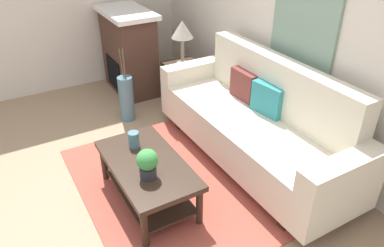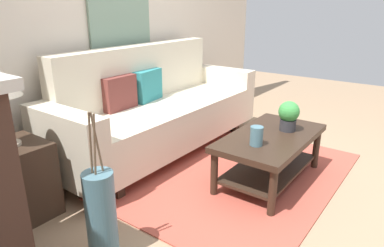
{
  "view_description": "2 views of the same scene",
  "coord_description": "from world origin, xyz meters",
  "px_view_note": "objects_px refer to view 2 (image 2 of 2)",
  "views": [
    {
      "loc": [
        2.53,
        -0.73,
        2.38
      ],
      "look_at": [
        -0.19,
        0.84,
        0.51
      ],
      "focal_mm": 34.67,
      "sensor_mm": 36.0,
      "label": 1
    },
    {
      "loc": [
        -2.53,
        -0.85,
        1.48
      ],
      "look_at": [
        -0.2,
        0.87,
        0.48
      ],
      "focal_mm": 32.5,
      "sensor_mm": 36.0,
      "label": 2
    }
  ],
  "objects_px": {
    "throw_pillow_maroon": "(119,93)",
    "throw_pillow_teal": "(148,85)",
    "coffee_table": "(270,147)",
    "floor_vase": "(101,217)",
    "couch": "(158,110)",
    "potted_plant_tabletop": "(289,115)",
    "side_table": "(16,182)",
    "tabletop_vase": "(256,136)",
    "framed_painting": "(120,12)"
  },
  "relations": [
    {
      "from": "throw_pillow_maroon",
      "to": "throw_pillow_teal",
      "type": "bearing_deg",
      "value": 0.0
    },
    {
      "from": "throw_pillow_maroon",
      "to": "throw_pillow_teal",
      "type": "distance_m",
      "value": 0.39
    },
    {
      "from": "coffee_table",
      "to": "floor_vase",
      "type": "xyz_separation_m",
      "value": [
        -1.51,
        0.39,
        -0.03
      ]
    },
    {
      "from": "couch",
      "to": "potted_plant_tabletop",
      "type": "xyz_separation_m",
      "value": [
        0.23,
        -1.31,
        0.14
      ]
    },
    {
      "from": "side_table",
      "to": "throw_pillow_maroon",
      "type": "bearing_deg",
      "value": 6.96
    },
    {
      "from": "throw_pillow_maroon",
      "to": "tabletop_vase",
      "type": "distance_m",
      "value": 1.39
    },
    {
      "from": "coffee_table",
      "to": "floor_vase",
      "type": "height_order",
      "value": "floor_vase"
    },
    {
      "from": "framed_painting",
      "to": "potted_plant_tabletop",
      "type": "bearing_deg",
      "value": -82.56
    },
    {
      "from": "throw_pillow_teal",
      "to": "floor_vase",
      "type": "bearing_deg",
      "value": -146.24
    },
    {
      "from": "throw_pillow_maroon",
      "to": "coffee_table",
      "type": "xyz_separation_m",
      "value": [
        0.44,
        -1.37,
        -0.37
      ]
    },
    {
      "from": "potted_plant_tabletop",
      "to": "floor_vase",
      "type": "bearing_deg",
      "value": 164.98
    },
    {
      "from": "floor_vase",
      "to": "framed_painting",
      "type": "height_order",
      "value": "framed_painting"
    },
    {
      "from": "throw_pillow_maroon",
      "to": "potted_plant_tabletop",
      "type": "relative_size",
      "value": 1.37
    },
    {
      "from": "couch",
      "to": "tabletop_vase",
      "type": "relative_size",
      "value": 16.13
    },
    {
      "from": "floor_vase",
      "to": "side_table",
      "type": "bearing_deg",
      "value": 94.85
    },
    {
      "from": "coffee_table",
      "to": "side_table",
      "type": "height_order",
      "value": "side_table"
    },
    {
      "from": "side_table",
      "to": "framed_painting",
      "type": "height_order",
      "value": "framed_painting"
    },
    {
      "from": "couch",
      "to": "throw_pillow_maroon",
      "type": "height_order",
      "value": "couch"
    },
    {
      "from": "throw_pillow_teal",
      "to": "side_table",
      "type": "bearing_deg",
      "value": -174.81
    },
    {
      "from": "tabletop_vase",
      "to": "side_table",
      "type": "bearing_deg",
      "value": 136.66
    },
    {
      "from": "framed_painting",
      "to": "throw_pillow_maroon",
      "type": "bearing_deg",
      "value": -139.1
    },
    {
      "from": "framed_painting",
      "to": "couch",
      "type": "bearing_deg",
      "value": -90.0
    },
    {
      "from": "couch",
      "to": "framed_painting",
      "type": "bearing_deg",
      "value": 90.0
    },
    {
      "from": "couch",
      "to": "throw_pillow_maroon",
      "type": "relative_size",
      "value": 6.87
    },
    {
      "from": "floor_vase",
      "to": "framed_painting",
      "type": "xyz_separation_m",
      "value": [
        1.46,
        1.32,
        1.12
      ]
    },
    {
      "from": "throw_pillow_teal",
      "to": "coffee_table",
      "type": "distance_m",
      "value": 1.42
    },
    {
      "from": "throw_pillow_maroon",
      "to": "floor_vase",
      "type": "bearing_deg",
      "value": -137.57
    },
    {
      "from": "coffee_table",
      "to": "throw_pillow_teal",
      "type": "bearing_deg",
      "value": 91.77
    },
    {
      "from": "throw_pillow_teal",
      "to": "side_table",
      "type": "xyz_separation_m",
      "value": [
        -1.54,
        -0.14,
        -0.4
      ]
    },
    {
      "from": "floor_vase",
      "to": "framed_painting",
      "type": "relative_size",
      "value": 0.71
    },
    {
      "from": "throw_pillow_teal",
      "to": "framed_painting",
      "type": "bearing_deg",
      "value": 90.0
    },
    {
      "from": "coffee_table",
      "to": "floor_vase",
      "type": "bearing_deg",
      "value": 165.52
    },
    {
      "from": "coffee_table",
      "to": "side_table",
      "type": "xyz_separation_m",
      "value": [
        -1.58,
        1.23,
        -0.03
      ]
    },
    {
      "from": "side_table",
      "to": "couch",
      "type": "bearing_deg",
      "value": 0.58
    },
    {
      "from": "couch",
      "to": "floor_vase",
      "type": "distance_m",
      "value": 1.7
    },
    {
      "from": "potted_plant_tabletop",
      "to": "side_table",
      "type": "bearing_deg",
      "value": 143.78
    },
    {
      "from": "throw_pillow_teal",
      "to": "floor_vase",
      "type": "relative_size",
      "value": 0.63
    },
    {
      "from": "couch",
      "to": "potted_plant_tabletop",
      "type": "relative_size",
      "value": 9.43
    },
    {
      "from": "coffee_table",
      "to": "throw_pillow_maroon",
      "type": "bearing_deg",
      "value": 107.67
    },
    {
      "from": "throw_pillow_maroon",
      "to": "framed_painting",
      "type": "xyz_separation_m",
      "value": [
        0.39,
        0.34,
        0.72
      ]
    },
    {
      "from": "throw_pillow_teal",
      "to": "floor_vase",
      "type": "xyz_separation_m",
      "value": [
        -1.46,
        -0.98,
        -0.39
      ]
    },
    {
      "from": "throw_pillow_teal",
      "to": "potted_plant_tabletop",
      "type": "distance_m",
      "value": 1.46
    },
    {
      "from": "throw_pillow_maroon",
      "to": "side_table",
      "type": "bearing_deg",
      "value": -173.04
    },
    {
      "from": "couch",
      "to": "framed_painting",
      "type": "relative_size",
      "value": 3.04
    },
    {
      "from": "couch",
      "to": "coffee_table",
      "type": "height_order",
      "value": "couch"
    },
    {
      "from": "tabletop_vase",
      "to": "floor_vase",
      "type": "xyz_separation_m",
      "value": [
        -1.23,
        0.39,
        -0.22
      ]
    },
    {
      "from": "throw_pillow_maroon",
      "to": "coffee_table",
      "type": "height_order",
      "value": "throw_pillow_maroon"
    },
    {
      "from": "side_table",
      "to": "framed_painting",
      "type": "bearing_deg",
      "value": 17.37
    },
    {
      "from": "throw_pillow_maroon",
      "to": "side_table",
      "type": "height_order",
      "value": "throw_pillow_maroon"
    },
    {
      "from": "coffee_table",
      "to": "tabletop_vase",
      "type": "bearing_deg",
      "value": 179.44
    }
  ]
}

